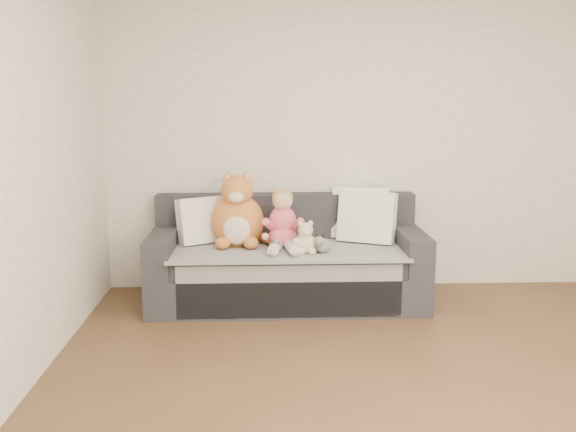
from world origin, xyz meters
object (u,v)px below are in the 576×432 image
(sofa, at_px, (287,264))
(toddler, at_px, (283,223))
(plush_cat, at_px, (238,217))
(teddy_bear, at_px, (306,240))
(sippy_cup, at_px, (276,245))

(sofa, bearing_deg, toddler, -112.44)
(sofa, distance_m, plush_cat, 0.56)
(sofa, relative_size, teddy_bear, 8.37)
(plush_cat, distance_m, teddy_bear, 0.63)
(sippy_cup, bearing_deg, sofa, 68.99)
(toddler, xyz_separation_m, plush_cat, (-0.36, 0.11, 0.04))
(sofa, height_order, toddler, toddler)
(toddler, height_order, teddy_bear, toddler)
(teddy_bear, bearing_deg, plush_cat, 141.79)
(sofa, distance_m, toddler, 0.38)
(plush_cat, relative_size, teddy_bear, 2.47)
(sofa, xyz_separation_m, sippy_cup, (-0.10, -0.25, 0.22))
(sofa, xyz_separation_m, toddler, (-0.04, -0.09, 0.36))
(teddy_bear, height_order, sippy_cup, teddy_bear)
(plush_cat, xyz_separation_m, teddy_bear, (0.53, -0.31, -0.13))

